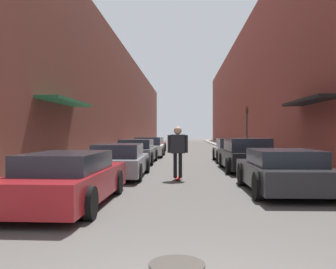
% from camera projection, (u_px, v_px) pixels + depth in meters
% --- Properties ---
extents(ground, '(152.13, 152.13, 0.00)m').
position_uv_depth(ground, '(185.00, 152.00, 30.91)').
color(ground, '#4C4947').
extents(curb_strip_left, '(1.80, 69.15, 0.12)m').
position_uv_depth(curb_strip_left, '(141.00, 147.00, 38.01)').
color(curb_strip_left, gray).
rests_on(curb_strip_left, ground).
extents(curb_strip_right, '(1.80, 69.15, 0.12)m').
position_uv_depth(curb_strip_right, '(230.00, 148.00, 37.62)').
color(curb_strip_right, gray).
rests_on(curb_strip_right, ground).
extents(building_row_left, '(4.90, 69.15, 9.25)m').
position_uv_depth(building_row_left, '(112.00, 103.00, 38.10)').
color(building_row_left, brown).
rests_on(building_row_left, ground).
extents(building_row_right, '(4.90, 69.15, 11.45)m').
position_uv_depth(building_row_right, '(259.00, 91.00, 37.45)').
color(building_row_right, brown).
rests_on(building_row_right, ground).
extents(parked_car_left_0, '(1.85, 4.75, 1.19)m').
position_uv_depth(parked_car_left_0, '(69.00, 179.00, 8.38)').
color(parked_car_left_0, maroon).
rests_on(parked_car_left_0, ground).
extents(parked_car_left_1, '(1.94, 4.39, 1.21)m').
position_uv_depth(parked_car_left_1, '(119.00, 161.00, 13.63)').
color(parked_car_left_1, gray).
rests_on(parked_car_left_1, ground).
extents(parked_car_left_2, '(1.92, 4.57, 1.25)m').
position_uv_depth(parked_car_left_2, '(137.00, 151.00, 19.67)').
color(parked_car_left_2, '#515459').
rests_on(parked_car_left_2, ground).
extents(parked_car_left_3, '(2.02, 4.20, 1.29)m').
position_uv_depth(parked_car_left_3, '(149.00, 147.00, 24.86)').
color(parked_car_left_3, silver).
rests_on(parked_car_left_3, ground).
extents(parked_car_left_4, '(2.02, 4.50, 1.21)m').
position_uv_depth(parked_car_left_4, '(153.00, 145.00, 30.58)').
color(parked_car_left_4, maroon).
rests_on(parked_car_left_4, ground).
extents(parked_car_right_0, '(2.00, 4.11, 1.17)m').
position_uv_depth(parked_car_right_0, '(283.00, 171.00, 10.12)').
color(parked_car_right_0, '#232326').
rests_on(parked_car_right_0, ground).
extents(parked_car_right_1, '(1.99, 4.51, 1.38)m').
position_uv_depth(parked_car_right_1, '(246.00, 155.00, 15.83)').
color(parked_car_right_1, black).
rests_on(parked_car_right_1, ground).
extents(parked_car_right_2, '(1.91, 4.04, 1.29)m').
position_uv_depth(parked_car_right_2, '(232.00, 150.00, 20.67)').
color(parked_car_right_2, '#B7B7BC').
rests_on(parked_car_right_2, ground).
extents(skateboarder, '(0.70, 0.78, 1.82)m').
position_uv_depth(skateboarder, '(178.00, 147.00, 12.79)').
color(skateboarder, '#B2231E').
rests_on(skateboarder, ground).
extents(manhole_cover, '(0.70, 0.70, 0.02)m').
position_uv_depth(manhole_cover, '(177.00, 265.00, 4.61)').
color(manhole_cover, '#332D28').
rests_on(manhole_cover, ground).
extents(traffic_light, '(0.16, 0.22, 3.22)m').
position_uv_depth(traffic_light, '(247.00, 125.00, 25.27)').
color(traffic_light, '#2D2D2D').
rests_on(traffic_light, curb_strip_right).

